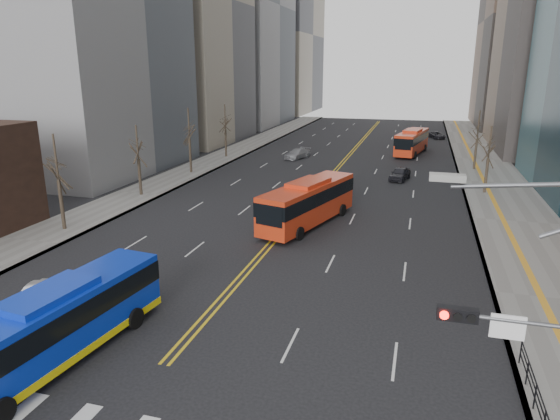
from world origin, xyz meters
name	(u,v)px	position (x,y,z in m)	size (l,w,h in m)	color
sidewalk_right	(494,183)	(17.50, 45.00, 0.07)	(7.00, 130.00, 0.15)	slate
sidewalk_left	(202,166)	(-16.50, 45.00, 0.07)	(5.00, 130.00, 0.15)	slate
centerline	(345,159)	(0.00, 55.00, 0.01)	(0.55, 100.00, 0.01)	gold
pedestrian_railing	(536,393)	(14.30, 6.00, 0.82)	(0.06, 6.06, 1.02)	black
street_trees	(242,143)	(-7.18, 34.55, 4.87)	(35.20, 47.20, 7.60)	#32291E
blue_bus	(53,325)	(-4.41, 4.00, 1.74)	(3.70, 11.53, 3.32)	#0C2FC1
red_bus_near	(308,200)	(1.51, 25.57, 1.98)	(5.62, 11.52, 3.56)	red
red_bus_far	(412,140)	(8.37, 61.80, 1.95)	(4.51, 11.33, 3.51)	red
car_white	(40,302)	(-8.02, 7.25, 0.74)	(1.57, 4.49, 1.48)	white
car_dark_mid	(400,174)	(7.67, 44.04, 0.71)	(1.67, 4.15, 1.41)	black
car_silver	(297,154)	(-6.40, 53.82, 0.67)	(1.87, 4.59, 1.33)	gray
car_dark_far	(437,135)	(12.13, 79.57, 0.57)	(1.89, 4.09, 1.14)	black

